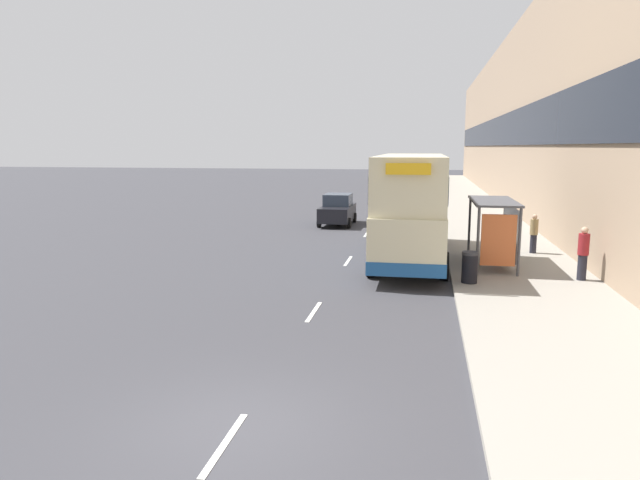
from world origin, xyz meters
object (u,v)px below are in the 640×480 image
object	(u,v)px
bus_shelter	(499,221)
litter_bin	(470,267)
double_decker_bus_near	(411,205)
car_1	(415,180)
car_0	(338,210)
pedestrian_at_shelter	(583,253)
pedestrian_1	(534,233)

from	to	relation	value
bus_shelter	litter_bin	world-z (taller)	bus_shelter
double_decker_bus_near	bus_shelter	bearing A→B (deg)	-18.42
double_decker_bus_near	car_1	xyz separation A→B (m)	(-0.55, 43.23, -1.39)
bus_shelter	car_0	world-z (taller)	bus_shelter
car_1	pedestrian_at_shelter	size ratio (longest dim) A/B	2.10
car_0	pedestrian_at_shelter	world-z (taller)	pedestrian_at_shelter
double_decker_bus_near	car_1	distance (m)	43.25
bus_shelter	pedestrian_at_shelter	xyz separation A→B (m)	(2.57, -1.87, -0.80)
car_1	pedestrian_1	world-z (taller)	car_1
car_0	car_1	distance (m)	33.13
pedestrian_at_shelter	car_1	bearing A→B (deg)	97.92
litter_bin	pedestrian_at_shelter	bearing A→B (deg)	16.02
double_decker_bus_near	car_0	xyz separation A→B (m)	(-4.56, 10.34, -1.38)
double_decker_bus_near	litter_bin	xyz separation A→B (m)	(2.08, -4.06, -1.61)
bus_shelter	double_decker_bus_near	world-z (taller)	double_decker_bus_near
car_0	bus_shelter	bearing A→B (deg)	124.48
car_0	litter_bin	distance (m)	15.86
double_decker_bus_near	pedestrian_at_shelter	size ratio (longest dim) A/B	5.70
car_0	litter_bin	world-z (taller)	car_0
pedestrian_at_shelter	double_decker_bus_near	bearing A→B (deg)	153.17
litter_bin	double_decker_bus_near	bearing A→B (deg)	117.07
pedestrian_at_shelter	pedestrian_1	size ratio (longest dim) A/B	1.10
car_0	pedestrian_at_shelter	size ratio (longest dim) A/B	2.27
double_decker_bus_near	litter_bin	distance (m)	4.84
car_0	car_1	world-z (taller)	car_0
pedestrian_at_shelter	pedestrian_1	distance (m)	5.02
double_decker_bus_near	pedestrian_1	xyz separation A→B (m)	(5.16, 2.00, -1.29)
car_0	litter_bin	bearing A→B (deg)	114.73
car_1	litter_bin	xyz separation A→B (m)	(2.63, -47.29, -0.22)
car_0	pedestrian_at_shelter	distance (m)	16.91
car_0	car_1	xyz separation A→B (m)	(4.01, 32.88, -0.01)
pedestrian_at_shelter	car_0	bearing A→B (deg)	128.08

